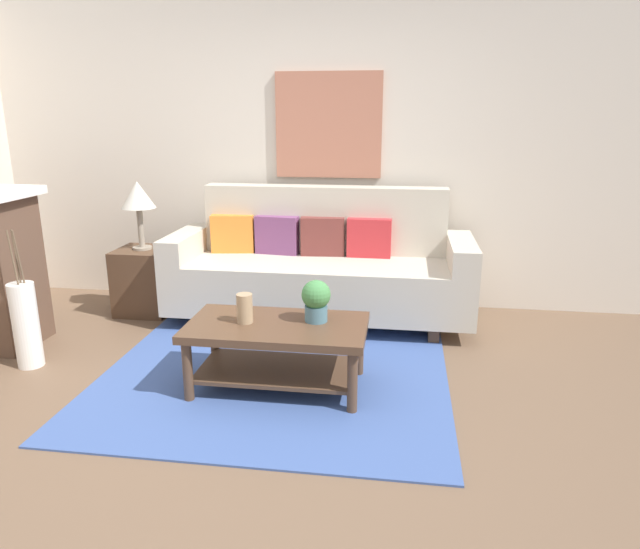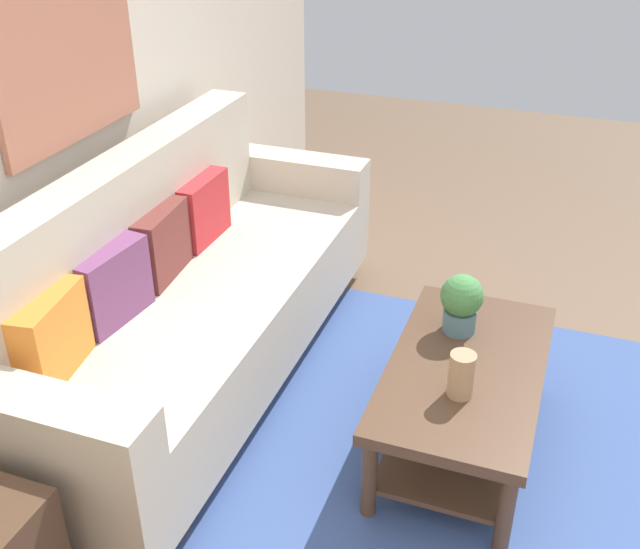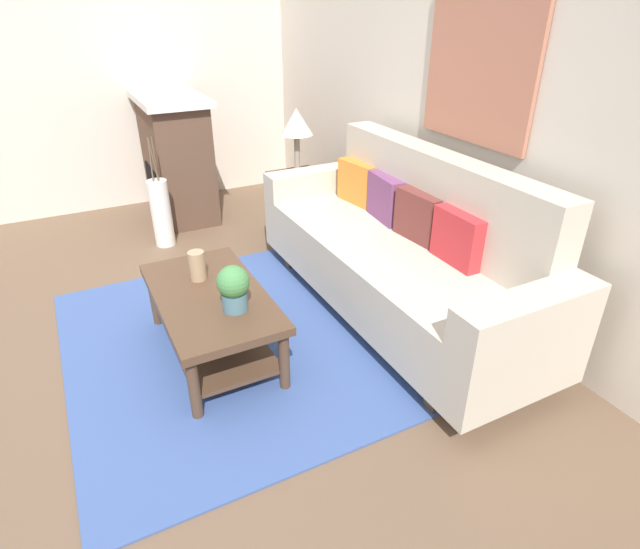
{
  "view_description": "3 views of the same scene",
  "coord_description": "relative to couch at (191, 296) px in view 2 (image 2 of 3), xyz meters",
  "views": [
    {
      "loc": [
        0.79,
        -2.87,
        1.67
      ],
      "look_at": [
        0.24,
        0.9,
        0.59
      ],
      "focal_mm": 31.98,
      "sensor_mm": 36.0,
      "label": 1
    },
    {
      "loc": [
        -2.43,
        0.04,
        2.24
      ],
      "look_at": [
        0.3,
        1.03,
        0.58
      ],
      "focal_mm": 42.52,
      "sensor_mm": 36.0,
      "label": 2
    },
    {
      "loc": [
        2.62,
        -0.27,
        1.94
      ],
      "look_at": [
        0.28,
        0.94,
        0.51
      ],
      "focal_mm": 28.7,
      "sensor_mm": 36.0,
      "label": 3
    }
  ],
  "objects": [
    {
      "name": "wall_back",
      "position": [
        -0.14,
        0.54,
        0.92
      ],
      "size": [
        5.74,
        0.1,
        2.7
      ],
      "primitive_type": "cube",
      "color": "beige",
      "rests_on": "ground_plane"
    },
    {
      "name": "throw_pillow_plum",
      "position": [
        -0.39,
        0.12,
        0.25
      ],
      "size": [
        0.37,
        0.16,
        0.32
      ],
      "primitive_type": "cube",
      "rotation": [
        0.0,
        0.0,
        -0.1
      ],
      "color": "#7A4270",
      "rests_on": "couch"
    },
    {
      "name": "ground_plane",
      "position": [
        -0.14,
        -1.61,
        -0.43
      ],
      "size": [
        9.74,
        9.74,
        0.0
      ],
      "primitive_type": "plane",
      "color": "brown"
    },
    {
      "name": "couch",
      "position": [
        0.0,
        0.0,
        0.0
      ],
      "size": [
        2.44,
        0.84,
        1.08
      ],
      "color": "beige",
      "rests_on": "ground_plane"
    },
    {
      "name": "framed_painting",
      "position": [
        0.0,
        0.47,
        1.14
      ],
      "size": [
        0.9,
        0.03,
        0.87
      ],
      "primitive_type": "cube",
      "color": "#B77056"
    },
    {
      "name": "coffee_table",
      "position": [
        -0.09,
        -1.28,
        -0.12
      ],
      "size": [
        1.1,
        0.6,
        0.43
      ],
      "color": "#513826",
      "rests_on": "ground_plane"
    },
    {
      "name": "throw_pillow_orange",
      "position": [
        -0.77,
        0.12,
        0.25
      ],
      "size": [
        0.37,
        0.17,
        0.32
      ],
      "primitive_type": "cube",
      "rotation": [
        0.0,
        0.0,
        0.15
      ],
      "color": "orange",
      "rests_on": "couch"
    },
    {
      "name": "throw_pillow_crimson",
      "position": [
        0.39,
        0.12,
        0.25
      ],
      "size": [
        0.36,
        0.12,
        0.32
      ],
      "primitive_type": "cube",
      "rotation": [
        0.0,
        0.0,
        -0.01
      ],
      "color": "red",
      "rests_on": "couch"
    },
    {
      "name": "area_rug",
      "position": [
        -0.14,
        -1.11,
        -0.43
      ],
      "size": [
        2.25,
        2.08,
        0.01
      ],
      "primitive_type": "cube",
      "color": "#3D5693",
      "rests_on": "ground_plane"
    },
    {
      "name": "tabletop_vase",
      "position": [
        -0.28,
        -1.29,
        0.09
      ],
      "size": [
        0.1,
        0.1,
        0.18
      ],
      "primitive_type": "cylinder",
      "color": "tan",
      "rests_on": "coffee_table"
    },
    {
      "name": "potted_plant_tabletop",
      "position": [
        0.15,
        -1.21,
        0.14
      ],
      "size": [
        0.18,
        0.18,
        0.26
      ],
      "color": "slate",
      "rests_on": "coffee_table"
    },
    {
      "name": "throw_pillow_maroon",
      "position": [
        0.0,
        0.12,
        0.25
      ],
      "size": [
        0.37,
        0.15,
        0.32
      ],
      "primitive_type": "cube",
      "rotation": [
        0.0,
        0.0,
        0.08
      ],
      "color": "brown",
      "rests_on": "couch"
    }
  ]
}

